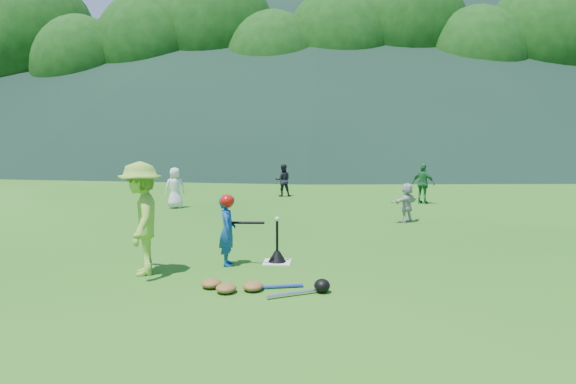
% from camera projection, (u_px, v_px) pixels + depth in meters
% --- Properties ---
extents(ground, '(120.00, 120.00, 0.00)m').
position_uv_depth(ground, '(277.00, 263.00, 9.30)').
color(ground, '#1A5F15').
rests_on(ground, ground).
extents(home_plate, '(0.45, 0.45, 0.02)m').
position_uv_depth(home_plate, '(277.00, 262.00, 9.30)').
color(home_plate, silver).
rests_on(home_plate, ground).
extents(baseball, '(0.08, 0.08, 0.08)m').
position_uv_depth(baseball, '(277.00, 219.00, 9.22)').
color(baseball, white).
rests_on(baseball, batting_tee).
extents(batter_child, '(0.33, 0.45, 1.14)m').
position_uv_depth(batter_child, '(227.00, 231.00, 9.09)').
color(batter_child, navy).
rests_on(batter_child, ground).
extents(adult_coach, '(0.89, 1.24, 1.72)m').
position_uv_depth(adult_coach, '(141.00, 219.00, 8.49)').
color(adult_coach, '#81BD37').
rests_on(adult_coach, ground).
extents(fielder_a, '(0.66, 0.56, 1.14)m').
position_uv_depth(fielder_a, '(175.00, 188.00, 15.63)').
color(fielder_a, silver).
rests_on(fielder_a, ground).
extents(fielder_b, '(0.57, 0.48, 1.06)m').
position_uv_depth(fielder_b, '(283.00, 180.00, 18.34)').
color(fielder_b, black).
rests_on(fielder_b, ground).
extents(fielder_c, '(0.74, 0.61, 1.18)m').
position_uv_depth(fielder_c, '(423.00, 184.00, 16.53)').
color(fielder_c, '#216E33').
rests_on(fielder_c, ground).
extents(fielder_d, '(0.82, 0.80, 0.94)m').
position_uv_depth(fielder_d, '(407.00, 203.00, 13.27)').
color(fielder_d, '#B9B9B9').
rests_on(fielder_d, ground).
extents(batting_tee, '(0.30, 0.30, 0.68)m').
position_uv_depth(batting_tee, '(277.00, 255.00, 9.29)').
color(batting_tee, black).
rests_on(batting_tee, home_plate).
extents(batter_gear, '(0.73, 0.26, 0.50)m').
position_uv_depth(batter_gear, '(229.00, 203.00, 9.03)').
color(batter_gear, '#AC110B').
rests_on(batter_gear, ground).
extents(equipment_pile, '(1.80, 0.69, 0.19)m').
position_uv_depth(equipment_pile, '(253.00, 286.00, 7.69)').
color(equipment_pile, olive).
rests_on(equipment_pile, ground).
extents(outfield_fence, '(70.07, 0.08, 1.33)m').
position_uv_depth(outfield_fence, '(316.00, 152.00, 36.97)').
color(outfield_fence, gray).
rests_on(outfield_fence, ground).
extents(tree_line, '(70.04, 11.40, 14.82)m').
position_uv_depth(tree_line, '(321.00, 48.00, 41.88)').
color(tree_line, '#382314').
rests_on(tree_line, ground).
extents(distant_hills, '(155.00, 140.00, 32.00)m').
position_uv_depth(distant_hills, '(276.00, 48.00, 89.23)').
color(distant_hills, black).
rests_on(distant_hills, ground).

